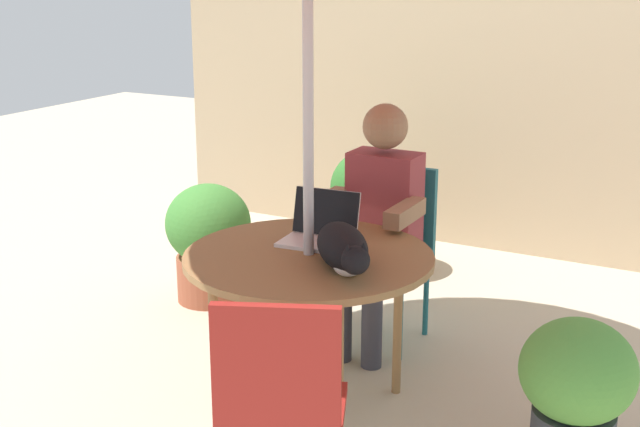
# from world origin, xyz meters

# --- Properties ---
(ground_plane) EXTENTS (14.00, 14.00, 0.00)m
(ground_plane) POSITION_xyz_m (0.00, 0.00, 0.00)
(ground_plane) COLOR #BCAD93
(fence_back) EXTENTS (4.73, 0.08, 1.75)m
(fence_back) POSITION_xyz_m (0.00, 2.49, 0.87)
(fence_back) COLOR tan
(fence_back) RESTS_ON ground
(patio_table) EXTENTS (1.05, 1.05, 0.70)m
(patio_table) POSITION_xyz_m (0.00, 0.00, 0.65)
(patio_table) COLOR olive
(patio_table) RESTS_ON ground
(chair_occupied) EXTENTS (0.40, 0.40, 0.88)m
(chair_occupied) POSITION_xyz_m (0.00, 0.86, 0.52)
(chair_occupied) COLOR #1E606B
(chair_occupied) RESTS_ON ground
(chair_empty) EXTENTS (0.53, 0.53, 0.88)m
(chair_empty) POSITION_xyz_m (0.36, -0.84, 0.52)
(chair_empty) COLOR maroon
(chair_empty) RESTS_ON ground
(person_seated) EXTENTS (0.48, 0.48, 1.22)m
(person_seated) POSITION_xyz_m (0.00, 0.70, 0.69)
(person_seated) COLOR maroon
(person_seated) RESTS_ON ground
(laptop) EXTENTS (0.32, 0.27, 0.21)m
(laptop) POSITION_xyz_m (-0.04, 0.18, 0.76)
(laptop) COLOR silver
(laptop) RESTS_ON patio_table
(cat) EXTENTS (0.43, 0.55, 0.17)m
(cat) POSITION_xyz_m (0.21, -0.09, 0.78)
(cat) COLOR black
(cat) RESTS_ON patio_table
(potted_plant_near_fence) EXTENTS (0.43, 0.43, 0.63)m
(potted_plant_near_fence) POSITION_xyz_m (1.13, -0.02, 0.36)
(potted_plant_near_fence) COLOR #33383D
(potted_plant_near_fence) RESTS_ON ground
(potted_plant_by_chair) EXTENTS (0.48, 0.48, 0.68)m
(potted_plant_by_chair) POSITION_xyz_m (-1.10, 0.82, 0.37)
(potted_plant_by_chair) COLOR #9E5138
(potted_plant_by_chair) RESTS_ON ground
(potted_plant_corner) EXTENTS (0.51, 0.51, 0.79)m
(potted_plant_corner) POSITION_xyz_m (-0.48, 1.66, 0.43)
(potted_plant_corner) COLOR #9E5138
(potted_plant_corner) RESTS_ON ground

